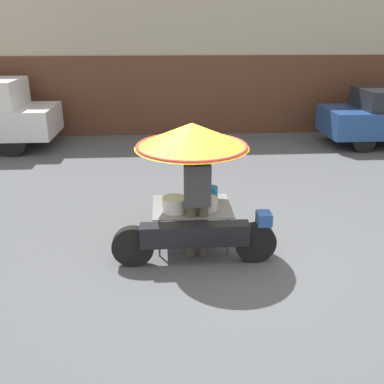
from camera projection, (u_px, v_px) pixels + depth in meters
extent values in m
plane|color=#4C4F54|center=(214.00, 253.00, 6.53)|extent=(36.00, 36.00, 0.00)
cube|color=#B2A893|center=(184.00, 64.00, 13.89)|extent=(28.00, 2.00, 4.17)
cube|color=#563323|center=(186.00, 96.00, 13.26)|extent=(23.80, 0.06, 2.40)
cylinder|color=black|center=(255.00, 242.00, 6.21)|extent=(0.60, 0.14, 0.60)
cylinder|color=black|center=(133.00, 246.00, 6.10)|extent=(0.60, 0.14, 0.60)
cube|color=black|center=(195.00, 234.00, 6.09)|extent=(1.56, 0.24, 0.32)
cube|color=#234C93|center=(264.00, 218.00, 6.07)|extent=(0.20, 0.24, 0.18)
cylinder|color=black|center=(191.00, 219.00, 7.02)|extent=(0.54, 0.14, 0.54)
cylinder|color=#515156|center=(228.00, 236.00, 6.39)|extent=(0.03, 0.03, 0.61)
cylinder|color=#515156|center=(221.00, 213.00, 7.15)|extent=(0.03, 0.03, 0.61)
cylinder|color=#515156|center=(159.00, 238.00, 6.32)|extent=(0.03, 0.03, 0.61)
cylinder|color=#515156|center=(159.00, 215.00, 7.09)|extent=(0.03, 0.03, 0.61)
cube|color=gray|center=(192.00, 206.00, 6.62)|extent=(1.21, 0.97, 0.02)
cylinder|color=#B2B2B7|center=(192.00, 177.00, 6.45)|extent=(0.03, 0.03, 0.94)
cone|color=yellow|center=(192.00, 135.00, 6.21)|extent=(1.69, 1.69, 0.36)
torus|color=red|center=(192.00, 146.00, 6.27)|extent=(1.65, 1.65, 0.05)
cylinder|color=silver|center=(174.00, 204.00, 6.41)|extent=(0.37, 0.37, 0.21)
cylinder|color=#B7B7BC|center=(206.00, 204.00, 6.46)|extent=(0.35, 0.35, 0.18)
cylinder|color=#B7B7BC|center=(187.00, 199.00, 6.78)|extent=(0.21, 0.21, 0.09)
cylinder|color=#1E6BB2|center=(211.00, 193.00, 6.85)|extent=(0.21, 0.21, 0.20)
cylinder|color=#4C473D|center=(191.00, 230.00, 6.34)|extent=(0.14, 0.14, 0.81)
cylinder|color=#4C473D|center=(203.00, 230.00, 6.35)|extent=(0.14, 0.14, 0.81)
cube|color=#38383D|center=(197.00, 185.00, 6.08)|extent=(0.38, 0.22, 0.61)
sphere|color=tan|center=(197.00, 157.00, 5.93)|extent=(0.22, 0.22, 0.22)
cylinder|color=black|center=(364.00, 141.00, 11.62)|extent=(0.64, 0.20, 0.64)
cylinder|color=black|center=(342.00, 128.00, 13.01)|extent=(0.64, 0.20, 0.64)
cylinder|color=black|center=(12.00, 142.00, 11.26)|extent=(0.76, 0.24, 0.76)
cylinder|color=black|center=(29.00, 128.00, 12.74)|extent=(0.76, 0.24, 0.76)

